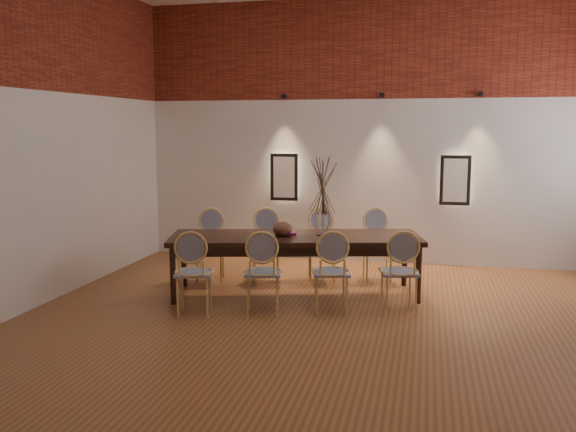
% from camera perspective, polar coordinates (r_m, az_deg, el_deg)
% --- Properties ---
extents(floor, '(7.00, 7.00, 0.02)m').
position_cam_1_polar(floor, '(6.31, 4.10, -11.03)').
color(floor, '#975B30').
rests_on(floor, ground).
extents(wall_back, '(7.00, 0.10, 4.00)m').
position_cam_1_polar(wall_back, '(9.48, 7.56, 7.76)').
color(wall_back, silver).
rests_on(wall_back, ground).
extents(wall_front, '(7.00, 0.10, 4.00)m').
position_cam_1_polar(wall_front, '(2.50, -8.10, 6.52)').
color(wall_front, silver).
rests_on(wall_front, ground).
extents(wall_left, '(0.10, 7.00, 4.00)m').
position_cam_1_polar(wall_left, '(7.38, -24.34, 6.98)').
color(wall_left, silver).
rests_on(wall_left, ground).
extents(brick_band_back, '(7.00, 0.02, 1.50)m').
position_cam_1_polar(brick_band_back, '(9.48, 7.67, 15.33)').
color(brick_band_back, maroon).
rests_on(brick_band_back, ground).
extents(brick_band_left, '(0.02, 7.00, 1.50)m').
position_cam_1_polar(brick_band_left, '(7.43, -24.49, 16.67)').
color(brick_band_left, maroon).
rests_on(brick_band_left, ground).
extents(niche_left, '(0.36, 0.06, 0.66)m').
position_cam_1_polar(niche_left, '(9.62, -0.32, 3.67)').
color(niche_left, '#FFEAC6').
rests_on(niche_left, wall_back).
extents(niche_right, '(0.36, 0.06, 0.66)m').
position_cam_1_polar(niche_right, '(9.38, 15.37, 3.25)').
color(niche_right, '#FFEAC6').
rests_on(niche_right, wall_back).
extents(spot_fixture_left, '(0.08, 0.10, 0.08)m').
position_cam_1_polar(spot_fixture_left, '(9.57, -0.37, 11.13)').
color(spot_fixture_left, black).
rests_on(spot_fixture_left, wall_back).
extents(spot_fixture_mid, '(0.08, 0.10, 0.08)m').
position_cam_1_polar(spot_fixture_mid, '(9.34, 8.79, 11.11)').
color(spot_fixture_mid, black).
rests_on(spot_fixture_mid, wall_back).
extents(spot_fixture_right, '(0.08, 0.10, 0.08)m').
position_cam_1_polar(spot_fixture_right, '(9.34, 17.54, 10.82)').
color(spot_fixture_right, black).
rests_on(spot_fixture_right, wall_back).
extents(dining_table, '(3.21, 1.68, 0.75)m').
position_cam_1_polar(dining_table, '(7.62, 0.67, -4.61)').
color(dining_table, black).
rests_on(dining_table, floor).
extents(chair_near_a, '(0.53, 0.53, 0.94)m').
position_cam_1_polar(chair_near_a, '(6.91, -8.79, -5.24)').
color(chair_near_a, '#D8BA6F').
rests_on(chair_near_a, floor).
extents(chair_near_b, '(0.53, 0.53, 0.94)m').
position_cam_1_polar(chair_near_b, '(6.84, -2.39, -5.28)').
color(chair_near_b, '#D8BA6F').
rests_on(chair_near_b, floor).
extents(chair_near_c, '(0.53, 0.53, 0.94)m').
position_cam_1_polar(chair_near_c, '(6.86, 4.04, -5.25)').
color(chair_near_c, '#D8BA6F').
rests_on(chair_near_c, floor).
extents(chair_near_d, '(0.53, 0.53, 0.94)m').
position_cam_1_polar(chair_near_d, '(6.97, 10.36, -5.16)').
color(chair_near_d, '#D8BA6F').
rests_on(chair_near_d, floor).
extents(chair_far_a, '(0.53, 0.53, 0.94)m').
position_cam_1_polar(chair_far_a, '(8.41, -7.32, -2.79)').
color(chair_far_a, '#D8BA6F').
rests_on(chair_far_a, floor).
extents(chair_far_b, '(0.53, 0.53, 0.94)m').
position_cam_1_polar(chair_far_b, '(8.35, -2.08, -2.80)').
color(chair_far_b, '#D8BA6F').
rests_on(chair_far_b, floor).
extents(chair_far_c, '(0.53, 0.53, 0.94)m').
position_cam_1_polar(chair_far_c, '(8.37, 3.18, -2.78)').
color(chair_far_c, '#D8BA6F').
rests_on(chair_far_c, floor).
extents(chair_far_d, '(0.53, 0.53, 0.94)m').
position_cam_1_polar(chair_far_d, '(8.45, 8.37, -2.74)').
color(chair_far_d, '#D8BA6F').
rests_on(chair_far_d, floor).
extents(vase, '(0.14, 0.14, 0.30)m').
position_cam_1_polar(vase, '(7.53, 3.23, -0.70)').
color(vase, silver).
rests_on(vase, dining_table).
extents(dried_branches, '(0.50, 0.50, 0.70)m').
position_cam_1_polar(dried_branches, '(7.47, 3.26, 2.71)').
color(dried_branches, brown).
rests_on(dried_branches, vase).
extents(bowl, '(0.24, 0.24, 0.18)m').
position_cam_1_polar(bowl, '(7.47, -0.51, -1.22)').
color(bowl, brown).
rests_on(bowl, dining_table).
extents(book, '(0.30, 0.24, 0.03)m').
position_cam_1_polar(book, '(7.61, -0.20, -1.63)').
color(book, '#9C1987').
rests_on(book, dining_table).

